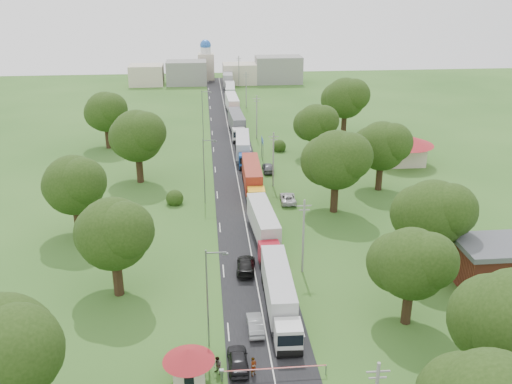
{
  "coord_description": "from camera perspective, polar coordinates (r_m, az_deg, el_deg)",
  "views": [
    {
      "loc": [
        -5.25,
        -64.39,
        32.76
      ],
      "look_at": [
        1.81,
        11.11,
        3.0
      ],
      "focal_mm": 40.0,
      "sensor_mm": 36.0,
      "label": 1
    }
  ],
  "objects": [
    {
      "name": "tree_5",
      "position": [
        90.6,
        12.43,
        4.55
      ],
      "size": [
        8.8,
        8.8,
        11.07
      ],
      "color": "#382616",
      "rests_on": "ground"
    },
    {
      "name": "road",
      "position": [
        90.68,
        -1.66,
        0.24
      ],
      "size": [
        8.0,
        200.0,
        0.04
      ],
      "primitive_type": "cube",
      "color": "black",
      "rests_on": "ground"
    },
    {
      "name": "pole_5",
      "position": [
        172.03,
        -1.73,
        12.03
      ],
      "size": [
        1.6,
        0.24,
        9.0
      ],
      "color": "gray",
      "rests_on": "ground"
    },
    {
      "name": "guard_booth",
      "position": [
        49.91,
        -6.73,
        -16.55
      ],
      "size": [
        4.4,
        4.4,
        3.45
      ],
      "color": "beige",
      "rests_on": "ground"
    },
    {
      "name": "car_verge_far",
      "position": [
        98.44,
        1.22,
        2.47
      ],
      "size": [
        1.98,
        4.66,
        1.57
      ],
      "primitive_type": "imported",
      "rotation": [
        0.0,
        0.0,
        3.12
      ],
      "color": "#56585D",
      "rests_on": "ground"
    },
    {
      "name": "truck_6",
      "position": [
        153.56,
        -2.57,
        9.87
      ],
      "size": [
        2.94,
        14.0,
        3.87
      ],
      "color": "#276829",
      "rests_on": "ground"
    },
    {
      "name": "pedestrian_booth",
      "position": [
        51.43,
        -3.85,
        -16.97
      ],
      "size": [
        1.04,
        1.06,
        1.72
      ],
      "primitive_type": "imported",
      "rotation": [
        0.0,
        0.0,
        -0.86
      ],
      "color": "gray",
      "rests_on": "ground"
    },
    {
      "name": "tree_3",
      "position": [
        66.98,
        17.26,
        -2.0
      ],
      "size": [
        8.8,
        8.8,
        11.07
      ],
      "color": "#382616",
      "rests_on": "ground"
    },
    {
      "name": "truck_0",
      "position": [
        58.52,
        2.35,
        -10.1
      ],
      "size": [
        2.8,
        14.83,
        4.11
      ],
      "color": "silver",
      "rests_on": "ground"
    },
    {
      "name": "car_lane_front",
      "position": [
        52.12,
        -1.81,
        -16.46
      ],
      "size": [
        1.84,
        4.49,
        1.52
      ],
      "primitive_type": "imported",
      "rotation": [
        0.0,
        0.0,
        3.15
      ],
      "color": "black",
      "rests_on": "ground"
    },
    {
      "name": "boom_barrier",
      "position": [
        50.82,
        0.25,
        -17.41
      ],
      "size": [
        9.22,
        0.35,
        1.18
      ],
      "color": "slate",
      "rests_on": "ground"
    },
    {
      "name": "tree_13",
      "position": [
        114.03,
        -14.81,
        7.78
      ],
      "size": [
        8.8,
        8.8,
        11.07
      ],
      "color": "#382616",
      "rests_on": "ground"
    },
    {
      "name": "car_lane_mid",
      "position": [
        56.55,
        -0.09,
        -13.12
      ],
      "size": [
        1.51,
        4.21,
        1.38
      ],
      "primitive_type": "imported",
      "rotation": [
        0.0,
        0.0,
        3.15
      ],
      "color": "gray",
      "rests_on": "ground"
    },
    {
      "name": "tree_9",
      "position": [
        45.08,
        -24.2,
        -14.28
      ],
      "size": [
        9.6,
        9.6,
        12.05
      ],
      "color": "#382616",
      "rests_on": "ground"
    },
    {
      "name": "pole_4",
      "position": [
        144.55,
        -0.99,
        10.23
      ],
      "size": [
        1.6,
        0.24,
        9.0
      ],
      "color": "gray",
      "rests_on": "ground"
    },
    {
      "name": "church",
      "position": [
        184.43,
        -5.02,
        12.82
      ],
      "size": [
        5.0,
        5.0,
        12.3
      ],
      "color": "beige",
      "rests_on": "ground"
    },
    {
      "name": "lamp_2",
      "position": [
        117.58,
        -5.29,
        7.96
      ],
      "size": [
        2.03,
        0.22,
        10.0
      ],
      "color": "slate",
      "rests_on": "ground"
    },
    {
      "name": "house_cream",
      "position": [
        104.88,
        14.58,
        4.61
      ],
      "size": [
        10.08,
        10.08,
        5.8
      ],
      "color": "beige",
      "rests_on": "ground"
    },
    {
      "name": "truck_4",
      "position": [
        121.35,
        -1.92,
        6.85
      ],
      "size": [
        3.18,
        15.25,
        4.22
      ],
      "color": "silver",
      "rests_on": "ground"
    },
    {
      "name": "pole_2",
      "position": [
        90.53,
        1.75,
        3.35
      ],
      "size": [
        1.6,
        0.24,
        9.0
      ],
      "color": "gray",
      "rests_on": "ground"
    },
    {
      "name": "car_lane_rear",
      "position": [
        66.55,
        -1.03,
        -7.32
      ],
      "size": [
        2.59,
        5.35,
        1.5
      ],
      "primitive_type": "imported",
      "rotation": [
        0.0,
        0.0,
        3.04
      ],
      "color": "black",
      "rests_on": "ground"
    },
    {
      "name": "pole_1",
      "position": [
        64.79,
        4.76,
        -4.33
      ],
      "size": [
        1.6,
        0.24,
        9.0
      ],
      "color": "gray",
      "rests_on": "ground"
    },
    {
      "name": "pedestrian_near",
      "position": [
        51.18,
        -0.25,
        -17.09
      ],
      "size": [
        0.77,
        0.75,
        1.79
      ],
      "primitive_type": "imported",
      "rotation": [
        0.0,
        0.0,
        0.74
      ],
      "color": "gray",
      "rests_on": "ground"
    },
    {
      "name": "truck_1",
      "position": [
        72.66,
        0.8,
        -3.47
      ],
      "size": [
        3.26,
        14.8,
        4.09
      ],
      "color": "maroon",
      "rests_on": "ground"
    },
    {
      "name": "tree_4",
      "position": [
        80.7,
        8.0,
        3.24
      ],
      "size": [
        9.6,
        9.6,
        12.05
      ],
      "color": "#382616",
      "rests_on": "ground"
    },
    {
      "name": "lamp_0",
      "position": [
        52.06,
        -4.73,
        -10.16
      ],
      "size": [
        2.03,
        0.22,
        10.0
      ],
      "color": "slate",
      "rests_on": "ground"
    },
    {
      "name": "tree_7",
      "position": [
        120.83,
        8.9,
        9.28
      ],
      "size": [
        9.6,
        9.6,
        12.05
      ],
      "color": "#382616",
      "rests_on": "ground"
    },
    {
      "name": "car_verge_near",
      "position": [
        85.57,
        3.22,
        -0.63
      ],
      "size": [
        2.46,
        4.94,
        1.34
      ],
      "primitive_type": "imported",
      "rotation": [
        0.0,
        0.0,
        3.09
      ],
      "color": "silver",
      "rests_on": "ground"
    },
    {
      "name": "lamp_1",
      "position": [
        83.92,
        -5.12,
        2.42
      ],
      "size": [
        2.03,
        0.22,
        10.0
      ],
      "color": "slate",
      "rests_on": "ground"
    },
    {
      "name": "info_sign",
      "position": [
        104.27,
        0.64,
        4.85
      ],
      "size": [
        0.12,
        3.1,
        4.1
      ],
      "color": "slate",
      "rests_on": "ground"
    },
    {
      "name": "tree_6",
      "position": [
        104.88,
        6.0,
        6.87
      ],
      "size": [
        8.0,
        8.0,
        10.1
      ],
      "color": "#382616",
      "rests_on": "ground"
    },
    {
      "name": "tree_10",
      "position": [
        61.01,
        -14.07,
        -4.01
      ],
      "size": [
        8.8,
        8.8,
        11.07
      ],
      "color": "#382616",
      "rests_on": "ground"
    },
    {
      "name": "truck_3",
      "position": [
        105.22,
        -1.3,
        4.48
      ],
      "size": [
        3.1,
        14.3,
        3.95
      ],
      "color": "#194796",
      "rests_on": "ground"
    },
    {
      "name": "tree_11",
      "position": [
        75.96,
        -17.76,
        0.72
      ],
      "size": [
        8.8,
        8.8,
        11.07
      ],
      "color": "#382616",
      "rests_on": "ground"
    },
    {
      "name": "house_brick",
      "position": [
        68.03,
        22.85,
        -6.68
      ],
      "size": [
        8.6,
        6.6,
        5.2
      ],
      "color": "maroon",
      "rests_on": "ground"
    },
    {
      "name": "truck_2",
      "position": [
        89.18,
        -0.36,
        1.4
      ],
      "size": [
        2.86,
        15.11,
        4.18
      ],
      "color": "#F2AC1C",
      "rests_on": "ground"
    },
    {
      "name": "pole_3",
      "position": [
        117.31,
        0.07,
        7.58
      ],
      "size": [
        1.6,
        0.24,
        9.0
      ],
      "color": "gray",
      "rests_on": "ground"
    },
    {
      "name": "truck_5",
      "position": [
        138.97,
        -2.38,
        8.7
      ],
      "size": [
        2.94,
        14.88,
        4.12
      ],
      "color": "#B02B1B",
      "rests_on": "ground"
    },
    {
      "name": "distant_town",
      "position": [
        176.93,
        -3.42,
        11.87
      ],
      "size": [
        52.0,
        8.0,
        8.0
      ],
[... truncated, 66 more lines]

